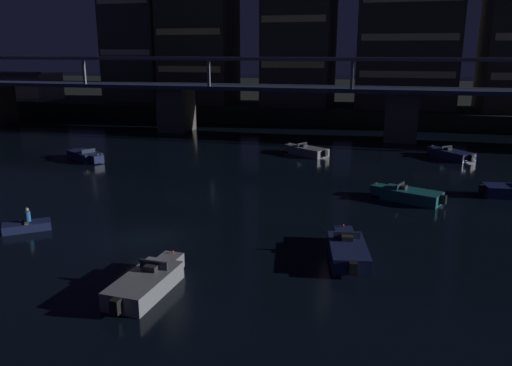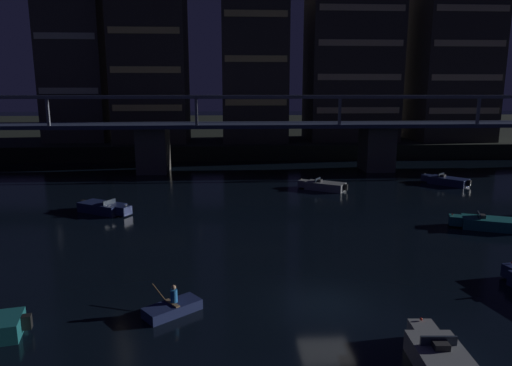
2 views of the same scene
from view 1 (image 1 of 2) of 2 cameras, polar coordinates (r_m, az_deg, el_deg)
The scene contains 13 objects.
ground_plane at distance 28.70m, azimuth -12.51°, elevation -6.20°, with size 400.00×400.00×0.00m, color black.
far_riverbank at distance 109.57m, azimuth 8.27°, elevation 9.89°, with size 240.00×80.00×2.20m, color black.
river_bridge at distance 62.04m, azimuth 3.03°, elevation 9.32°, with size 90.07×6.40×9.38m.
tower_west_tall at distance 80.57m, azimuth -6.61°, elevation 18.59°, with size 10.70×8.72×27.14m.
tower_east_tall at distance 77.26m, azimuth 17.04°, elevation 17.37°, with size 13.54×10.79×24.81m.
waterfront_pavilion at distance 94.06m, azimuth -25.09°, elevation 9.94°, with size 12.40×7.40×4.70m.
speedboat_near_left at distance 36.42m, azimuth 16.91°, elevation -1.31°, with size 5.08×3.11×1.16m.
speedboat_near_right at distance 25.80m, azimuth 10.34°, elevation -7.53°, with size 2.50×5.22×1.16m.
speedboat_mid_center at distance 52.15m, azimuth 21.27°, elevation 3.04°, with size 4.25×4.51×1.16m.
speedboat_mid_right at distance 50.58m, azimuth 5.78°, elevation 3.64°, with size 4.82×3.74×1.16m.
speedboat_far_center at distance 22.59m, azimuth -12.25°, elevation -10.97°, with size 2.02×5.22×1.16m.
speedboat_far_right at distance 50.63m, azimuth -18.75°, elevation 2.94°, with size 4.85×3.64×1.16m.
dinghy_with_paddler at distance 32.11m, azimuth -24.55°, elevation -4.44°, with size 2.72×2.67×1.36m.
Camera 1 is at (12.67, -23.69, 10.09)m, focal length 35.26 mm.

